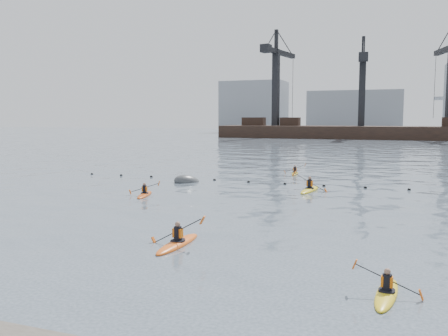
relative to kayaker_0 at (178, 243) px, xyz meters
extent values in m
plane|color=#394853|center=(-0.94, -3.44, -0.11)|extent=(400.00, 400.00, 0.00)
sphere|color=black|center=(-17.94, 19.06, -0.08)|extent=(0.24, 0.24, 0.24)
sphere|color=black|center=(-14.94, 19.22, -0.08)|extent=(0.24, 0.24, 0.24)
sphere|color=black|center=(-11.94, 19.30, -0.08)|extent=(0.24, 0.24, 0.24)
sphere|color=black|center=(-8.94, 19.27, -0.08)|extent=(0.24, 0.24, 0.24)
sphere|color=black|center=(-5.94, 19.14, -0.08)|extent=(0.24, 0.24, 0.24)
sphere|color=black|center=(-2.94, 18.97, -0.08)|extent=(0.24, 0.24, 0.24)
sphere|color=black|center=(0.06, 18.84, -0.08)|extent=(0.24, 0.24, 0.24)
sphere|color=black|center=(3.06, 18.81, -0.08)|extent=(0.24, 0.24, 0.24)
sphere|color=black|center=(6.06, 18.90, -0.08)|extent=(0.24, 0.24, 0.24)
sphere|color=black|center=(9.06, 19.06, -0.08)|extent=(0.24, 0.24, 0.24)
cube|color=black|center=(-0.94, 106.56, 0.74)|extent=(72.00, 12.00, 4.50)
cube|color=black|center=(-28.94, 106.56, 4.09)|extent=(6.00, 3.00, 2.20)
cube|color=black|center=(-18.94, 106.56, 4.09)|extent=(5.00, 3.00, 2.20)
cube|color=black|center=(-22.94, 106.56, 12.99)|extent=(1.85, 1.85, 20.00)
cube|color=black|center=(-22.48, 109.22, 22.39)|extent=(4.31, 17.93, 1.20)
cube|color=black|center=(-24.04, 100.35, 22.39)|extent=(2.62, 2.94, 2.00)
cube|color=black|center=(-22.94, 106.56, 25.49)|extent=(0.93, 0.93, 5.00)
cube|color=black|center=(-0.94, 106.56, 11.49)|extent=(1.73, 1.73, 17.00)
cube|color=black|center=(-1.14, 108.80, 19.39)|extent=(2.50, 15.05, 1.20)
cube|color=black|center=(-0.49, 101.33, 19.39)|extent=(2.42, 2.78, 2.00)
cube|color=black|center=(-0.94, 106.56, 22.49)|extent=(0.87, 0.87, 5.00)
cube|color=gray|center=(-40.94, 146.56, 8.89)|extent=(22.00, 14.00, 18.00)
cube|color=gray|center=(-5.94, 146.56, 6.89)|extent=(30.00, 14.00, 14.00)
ellipsoid|color=#E95B15|center=(0.00, 0.00, -0.06)|extent=(0.75, 3.46, 0.35)
cylinder|color=black|center=(0.00, 0.00, 0.08)|extent=(0.66, 0.66, 0.06)
cylinder|color=black|center=(0.00, 0.00, 0.38)|extent=(0.32, 0.32, 0.56)
cube|color=#D35F0B|center=(0.00, 0.00, 0.40)|extent=(0.39, 0.24, 0.37)
sphere|color=#8C6651|center=(0.00, 0.00, 0.76)|extent=(0.23, 0.23, 0.23)
cylinder|color=black|center=(0.00, 0.00, 0.49)|extent=(2.10, 0.08, 1.17)
cube|color=#D85914|center=(-1.10, 0.02, -0.04)|extent=(0.23, 0.16, 0.35)
cube|color=#D85914|center=(1.10, -0.02, 1.02)|extent=(0.23, 0.16, 0.35)
ellipsoid|color=yellow|center=(8.10, -2.86, -0.07)|extent=(0.82, 2.94, 0.29)
cylinder|color=black|center=(8.10, -2.86, 0.05)|extent=(0.59, 0.59, 0.05)
cylinder|color=black|center=(8.10, -2.86, 0.30)|extent=(0.27, 0.27, 0.47)
cube|color=#D35F0B|center=(8.10, -2.86, 0.32)|extent=(0.34, 0.23, 0.31)
sphere|color=#8C6651|center=(8.10, -2.86, 0.62)|extent=(0.19, 0.19, 0.19)
cylinder|color=black|center=(8.10, -2.86, 0.39)|extent=(1.88, 0.19, 0.72)
cube|color=#D85914|center=(7.17, -2.78, 0.71)|extent=(0.16, 0.14, 0.30)
cube|color=#D85914|center=(9.02, -2.94, 0.07)|extent=(0.16, 0.14, 0.30)
ellipsoid|color=#BF4912|center=(-7.49, 10.38, -0.07)|extent=(1.42, 3.11, 0.31)
cylinder|color=black|center=(-7.49, 10.38, 0.06)|extent=(0.71, 0.71, 0.06)
cylinder|color=black|center=(-7.49, 10.38, 0.32)|extent=(0.29, 0.29, 0.50)
cube|color=#D35F0B|center=(-7.49, 10.38, 0.34)|extent=(0.39, 0.30, 0.33)
sphere|color=#8C6651|center=(-7.49, 10.38, 0.66)|extent=(0.20, 0.20, 0.20)
cylinder|color=black|center=(-7.49, 10.38, 0.42)|extent=(1.95, 0.58, 0.68)
cube|color=#D85914|center=(-8.43, 10.12, 0.12)|extent=(0.18, 0.17, 0.32)
cube|color=#D85914|center=(-6.55, 10.64, 0.72)|extent=(0.18, 0.17, 0.32)
ellipsoid|color=gold|center=(2.44, 16.24, -0.06)|extent=(1.11, 3.70, 0.36)
cylinder|color=black|center=(2.44, 16.24, 0.09)|extent=(0.75, 0.75, 0.07)
cylinder|color=black|center=(2.44, 16.24, 0.41)|extent=(0.34, 0.34, 0.59)
cube|color=#D35F0B|center=(2.44, 16.24, 0.43)|extent=(0.43, 0.29, 0.39)
sphere|color=#8C6651|center=(2.44, 16.24, 0.81)|extent=(0.24, 0.24, 0.24)
cylinder|color=black|center=(2.44, 16.24, 0.52)|extent=(2.23, 0.28, 1.20)
cube|color=#D85914|center=(1.28, 16.36, 1.06)|extent=(0.25, 0.18, 0.37)
cube|color=#D85914|center=(3.59, 16.11, -0.02)|extent=(0.25, 0.18, 0.37)
ellipsoid|color=gold|center=(-0.69, 26.07, -0.07)|extent=(1.00, 2.93, 0.29)
cylinder|color=black|center=(-0.69, 26.07, 0.05)|extent=(0.61, 0.61, 0.05)
cylinder|color=black|center=(-0.69, 26.07, 0.30)|extent=(0.27, 0.27, 0.47)
cube|color=#D35F0B|center=(-0.69, 26.07, 0.32)|extent=(0.35, 0.24, 0.31)
sphere|color=#8C6651|center=(-0.69, 26.07, 0.61)|extent=(0.19, 0.19, 0.19)
cylinder|color=black|center=(-0.69, 26.07, 0.39)|extent=(1.83, 0.31, 0.78)
cube|color=#D85914|center=(-1.60, 25.94, 0.04)|extent=(0.17, 0.15, 0.30)
cube|color=#D85914|center=(0.22, 26.21, 0.74)|extent=(0.17, 0.15, 0.30)
ellipsoid|color=#38393C|center=(-7.65, 17.42, -0.11)|extent=(2.56, 2.81, 1.60)
camera|label=1|loc=(8.29, -16.95, 5.03)|focal=38.00mm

